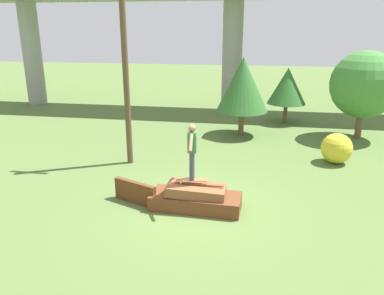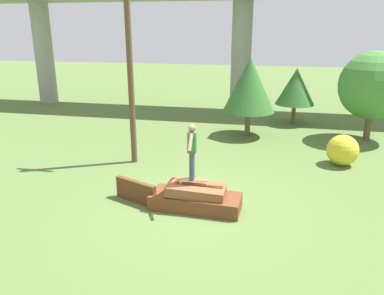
{
  "view_description": "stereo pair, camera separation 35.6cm",
  "coord_description": "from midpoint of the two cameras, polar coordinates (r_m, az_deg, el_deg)",
  "views": [
    {
      "loc": [
        1.42,
        -8.8,
        4.54
      ],
      "look_at": [
        -0.11,
        0.07,
        1.65
      ],
      "focal_mm": 35.0,
      "sensor_mm": 36.0,
      "label": 1
    },
    {
      "loc": [
        1.77,
        -8.74,
        4.54
      ],
      "look_at": [
        -0.11,
        0.07,
        1.65
      ],
      "focal_mm": 35.0,
      "sensor_mm": 36.0,
      "label": 2
    }
  ],
  "objects": [
    {
      "name": "utility_pole",
      "position": [
        12.69,
        -8.67,
        12.97
      ],
      "size": [
        1.3,
        0.2,
        6.79
      ],
      "color": "brown",
      "rests_on": "ground_plane"
    },
    {
      "name": "scrap_pile",
      "position": [
        9.87,
        1.61,
        -7.76
      ],
      "size": [
        2.39,
        1.03,
        0.7
      ],
      "color": "brown",
      "rests_on": "ground_plane"
    },
    {
      "name": "highway_overpass",
      "position": [
        21.38,
        8.3,
        20.72
      ],
      "size": [
        44.0,
        3.47,
        6.64
      ],
      "color": "gray",
      "rests_on": "ground_plane"
    },
    {
      "name": "tree_mid_back",
      "position": [
        18.97,
        16.06,
        8.9
      ],
      "size": [
        1.86,
        1.86,
        2.72
      ],
      "color": "brown",
      "rests_on": "ground_plane"
    },
    {
      "name": "bush_yellow_flowering",
      "position": [
        13.91,
        22.65,
        -0.38
      ],
      "size": [
        1.07,
        1.07,
        1.07
      ],
      "color": "gold",
      "rests_on": "ground_plane"
    },
    {
      "name": "skateboard",
      "position": [
        9.76,
        1.05,
        -4.93
      ],
      "size": [
        0.83,
        0.28,
        0.09
      ],
      "color": "brown",
      "rests_on": "scrap_pile"
    },
    {
      "name": "tree_behind_left",
      "position": [
        16.27,
        9.38,
        9.4
      ],
      "size": [
        2.22,
        2.22,
        3.4
      ],
      "color": "brown",
      "rests_on": "ground_plane"
    },
    {
      "name": "skater",
      "position": [
        9.46,
        1.08,
        -0.19
      ],
      "size": [
        0.24,
        1.11,
        1.46
      ],
      "color": "#383D4C",
      "rests_on": "skateboard"
    },
    {
      "name": "scrap_plank_loose",
      "position": [
        10.3,
        -7.57,
        -6.67
      ],
      "size": [
        1.28,
        0.63,
        0.61
      ],
      "color": "#5B3319",
      "rests_on": "ground_plane"
    },
    {
      "name": "tree_behind_right",
      "position": [
        17.11,
        26.51,
        8.41
      ],
      "size": [
        2.77,
        2.77,
        3.69
      ],
      "color": "brown",
      "rests_on": "ground_plane"
    },
    {
      "name": "ground_plane",
      "position": [
        10.0,
        1.58,
        -9.22
      ],
      "size": [
        80.0,
        80.0,
        0.0
      ],
      "primitive_type": "plane",
      "color": "#567038"
    }
  ]
}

